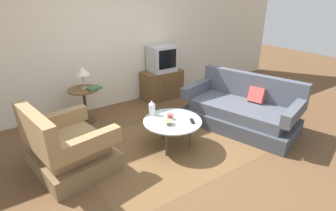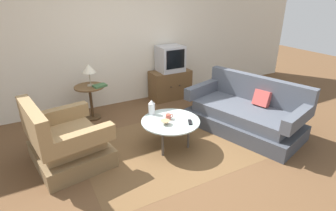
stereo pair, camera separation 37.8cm
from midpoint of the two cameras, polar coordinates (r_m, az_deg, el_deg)
name	(u,v)px [view 2 (the right image)]	position (r m, az deg, el deg)	size (l,w,h in m)	color
ground_plane	(175,153)	(3.89, 4.40, -10.18)	(16.00, 16.00, 0.00)	brown
back_wall	(118,36)	(5.31, -8.62, 14.56)	(9.00, 0.12, 2.70)	beige
area_rug	(170,146)	(4.04, 3.25, -8.73)	(2.51, 1.85, 0.00)	brown
armchair	(65,143)	(3.71, -18.43, -7.73)	(1.03, 1.13, 0.90)	brown
couch	(245,114)	(4.61, 18.52, -1.78)	(1.39, 1.99, 0.85)	#3E424B
coffee_table	(171,123)	(3.84, 3.40, -3.72)	(0.84, 0.84, 0.43)	#B2C6C1
side_table	(90,95)	(4.84, -14.16, 2.10)	(0.52, 0.52, 0.61)	brown
tv_stand	(170,84)	(5.69, 2.37, 4.48)	(0.84, 0.45, 0.60)	brown
television	(170,59)	(5.53, 2.47, 9.96)	(0.51, 0.44, 0.52)	#B7B7BC
table_lamp	(89,69)	(4.70, -14.41, 7.54)	(0.23, 0.23, 0.39)	#9E937A
vase	(152,107)	(3.97, -0.81, -0.45)	(0.09, 0.09, 0.23)	white
mug	(168,117)	(3.85, 2.90, -2.45)	(0.12, 0.08, 0.08)	#B74C3D
bowl	(165,122)	(3.70, 2.35, -3.70)	(0.14, 0.14, 0.06)	tan
tv_remote_dark	(190,122)	(3.78, 7.63, -3.63)	(0.11, 0.15, 0.02)	black
book	(100,86)	(4.71, -12.17, 4.14)	(0.25, 0.19, 0.03)	#3D663D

